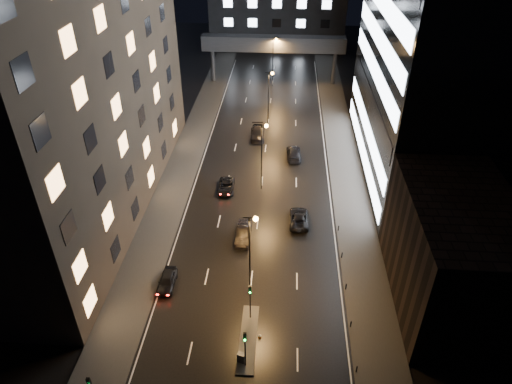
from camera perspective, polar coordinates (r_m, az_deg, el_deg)
ground at (r=75.45m, az=1.21°, el=5.47°), size 160.00×160.00×0.00m
sidewalk_left at (r=72.68m, az=-8.91°, el=3.90°), size 5.00×110.00×0.15m
sidewalk_right at (r=71.64m, az=11.05°, el=3.18°), size 5.00×110.00×0.15m
building_left at (r=58.53m, az=-22.93°, el=15.53°), size 15.00×48.00×40.00m
building_right_low at (r=49.34m, az=23.32°, el=-6.94°), size 10.00×18.00×12.00m
building_right_glass at (r=67.33m, az=24.45°, el=19.63°), size 20.00×36.00×45.00m
skybridge at (r=100.14m, az=2.20°, el=17.97°), size 30.00×3.00×10.00m
median_island at (r=45.85m, az=-0.98°, el=-17.81°), size 1.60×8.00×0.15m
traffic_signal_near at (r=45.17m, az=-0.75°, el=-12.96°), size 0.28×0.34×4.40m
traffic_signal_far at (r=41.64m, az=-1.38°, el=-18.49°), size 0.28×0.34×4.40m
bollard_row at (r=48.93m, az=11.46°, el=-13.69°), size 0.12×25.12×0.90m
streetlight_near at (r=45.33m, az=-0.60°, el=-6.77°), size 1.45×0.50×10.15m
streetlight_mid_a at (r=61.81m, az=0.85°, el=5.43°), size 1.45×0.50×10.15m
streetlight_mid_b at (r=79.91m, az=1.68°, el=12.32°), size 1.45×0.50×10.15m
streetlight_far at (r=98.75m, az=2.23°, el=16.62°), size 1.45×0.50×10.15m
car_away_a at (r=50.95m, az=-11.03°, el=-10.80°), size 1.69×4.14×1.41m
car_away_b at (r=55.86m, az=-1.56°, el=-5.16°), size 1.80×4.94×1.62m
car_away_c at (r=64.61m, az=-3.74°, el=0.70°), size 2.41×4.82×1.31m
car_away_d at (r=78.54m, az=0.18°, el=7.38°), size 2.62×5.80×1.65m
car_toward_a at (r=58.64m, az=5.39°, el=-3.27°), size 2.36×5.07×1.40m
car_toward_b at (r=72.67m, az=4.73°, el=4.86°), size 2.43×5.46×1.56m
utility_cabinet at (r=43.82m, az=-1.84°, el=-19.98°), size 0.81×0.63×1.08m
cone_b at (r=45.78m, az=0.47°, el=-17.56°), size 0.36×0.36×0.50m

